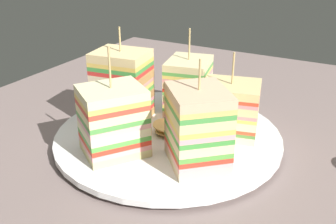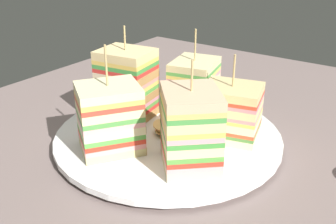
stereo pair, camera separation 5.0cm
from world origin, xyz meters
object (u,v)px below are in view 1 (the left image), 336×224
plate (168,137)px  sandwich_wedge_0 (198,128)px  sandwich_wedge_1 (230,109)px  sandwich_wedge_2 (188,86)px  sandwich_wedge_3 (123,86)px  chip_pile (171,127)px  sandwich_wedge_4 (113,121)px

plate → sandwich_wedge_0: 9.27cm
sandwich_wedge_1 → sandwich_wedge_2: sandwich_wedge_2 is taller
sandwich_wedge_2 → sandwich_wedge_3: size_ratio=0.94×
sandwich_wedge_0 → sandwich_wedge_3: bearing=25.3°
plate → sandwich_wedge_2: (7.79, 1.00, 4.34)cm
plate → chip_pile: 1.33cm
sandwich_wedge_1 → sandwich_wedge_4: sandwich_wedge_4 is taller
sandwich_wedge_2 → plate: bearing=-5.0°
sandwich_wedge_0 → sandwich_wedge_1: size_ratio=1.13×
sandwich_wedge_3 → sandwich_wedge_4: size_ratio=1.00×
sandwich_wedge_1 → sandwich_wedge_2: size_ratio=0.89×
plate → sandwich_wedge_4: size_ratio=2.28×
sandwich_wedge_0 → sandwich_wedge_2: (12.47, 7.31, -0.59)cm
plate → sandwich_wedge_0: bearing=-126.6°
sandwich_wedge_1 → chip_pile: bearing=12.8°
sandwich_wedge_3 → sandwich_wedge_4: (-8.39, -4.59, -0.72)cm
sandwich_wedge_0 → chip_pile: size_ratio=1.70×
sandwich_wedge_4 → chip_pile: bearing=11.9°
plate → sandwich_wedge_4: sandwich_wedge_4 is taller
chip_pile → sandwich_wedge_2: bearing=9.1°
sandwich_wedge_4 → chip_pile: (7.74, -3.33, -3.36)cm
plate → sandwich_wedge_2: 8.97cm
sandwich_wedge_4 → sandwich_wedge_2: bearing=26.9°
sandwich_wedge_1 → sandwich_wedge_4: size_ratio=0.84×
plate → sandwich_wedge_3: bearing=81.2°
plate → sandwich_wedge_4: 9.08cm
sandwich_wedge_2 → sandwich_wedge_4: 15.13cm
plate → sandwich_wedge_0: sandwich_wedge_0 is taller
sandwich_wedge_0 → sandwich_wedge_2: 14.47cm
sandwich_wedge_0 → chip_pile: (5.23, 6.14, -3.73)cm
sandwich_wedge_3 → sandwich_wedge_4: same height
sandwich_wedge_0 → chip_pile: bearing=7.6°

